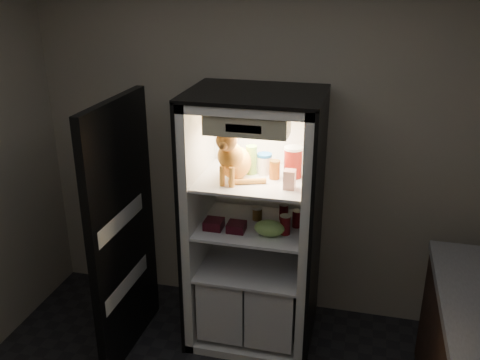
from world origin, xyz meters
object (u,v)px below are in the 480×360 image
object	(u,v)px
tabby_cat	(233,158)
berry_box_left	(214,224)
pepper_jar	(293,162)
soda_can_b	(297,219)
mayo_tub	(264,164)
berry_box_right	(236,227)
cream_carton	(289,179)
salsa_jar	(275,170)
parmesan_shaker	(251,160)
soda_can_a	(284,212)
soda_can_c	(285,225)
refrigerator	(255,239)
condiment_jar	(257,213)
grape_bag	(269,228)

from	to	relation	value
tabby_cat	berry_box_left	distance (m)	0.49
pepper_jar	soda_can_b	xyz separation A→B (m)	(0.05, -0.05, -0.39)
mayo_tub	berry_box_right	size ratio (longest dim) A/B	1.18
pepper_jar	cream_carton	distance (m)	0.22
salsa_jar	parmesan_shaker	bearing A→B (deg)	162.63
soda_can_a	berry_box_left	world-z (taller)	soda_can_a
pepper_jar	soda_can_c	xyz separation A→B (m)	(-0.01, -0.17, -0.39)
soda_can_b	soda_can_c	bearing A→B (deg)	-116.63
refrigerator	mayo_tub	bearing A→B (deg)	36.31
cream_carton	berry_box_right	bearing A→B (deg)	179.87
refrigerator	condiment_jar	distance (m)	0.20
berry_box_right	mayo_tub	bearing A→B (deg)	58.22
pepper_jar	soda_can_c	size ratio (longest dim) A/B	1.56
grape_bag	berry_box_right	size ratio (longest dim) A/B	1.70
soda_can_a	grape_bag	world-z (taller)	soda_can_a
soda_can_a	mayo_tub	bearing A→B (deg)	-170.84
soda_can_b	condiment_jar	distance (m)	0.29
tabby_cat	parmesan_shaker	size ratio (longest dim) A/B	2.07
refrigerator	condiment_jar	bearing A→B (deg)	54.48
mayo_tub	refrigerator	bearing A→B (deg)	-143.69
mayo_tub	soda_can_b	size ratio (longest dim) A/B	1.16
tabby_cat	grape_bag	world-z (taller)	tabby_cat
parmesan_shaker	soda_can_b	size ratio (longest dim) A/B	1.63
cream_carton	soda_can_b	distance (m)	0.39
soda_can_b	grape_bag	bearing A→B (deg)	-133.75
pepper_jar	condiment_jar	size ratio (longest dim) A/B	2.22
pepper_jar	grape_bag	world-z (taller)	pepper_jar
soda_can_c	berry_box_right	world-z (taller)	soda_can_c
cream_carton	soda_can_a	xyz separation A→B (m)	(-0.07, 0.25, -0.35)
berry_box_right	parmesan_shaker	bearing A→B (deg)	74.91
berry_box_right	soda_can_b	bearing A→B (deg)	22.86
soda_can_b	soda_can_c	distance (m)	0.14
condiment_jar	berry_box_right	bearing A→B (deg)	-115.97
grape_bag	parmesan_shaker	bearing A→B (deg)	129.90
pepper_jar	refrigerator	bearing A→B (deg)	-175.00
salsa_jar	soda_can_b	bearing A→B (deg)	5.16
condiment_jar	salsa_jar	bearing A→B (deg)	-24.11
salsa_jar	berry_box_left	xyz separation A→B (m)	(-0.39, -0.15, -0.38)
condiment_jar	soda_can_c	bearing A→B (deg)	-36.35
soda_can_b	berry_box_left	xyz separation A→B (m)	(-0.55, -0.16, -0.03)
cream_carton	mayo_tub	bearing A→B (deg)	132.46
pepper_jar	berry_box_left	xyz separation A→B (m)	(-0.50, -0.21, -0.42)
tabby_cat	soda_can_b	bearing A→B (deg)	19.18
tabby_cat	soda_can_b	distance (m)	0.62
soda_can_b	soda_can_c	world-z (taller)	soda_can_c
soda_can_c	salsa_jar	bearing A→B (deg)	132.26
tabby_cat	soda_can_b	size ratio (longest dim) A/B	3.37
pepper_jar	grape_bag	bearing A→B (deg)	-117.44
salsa_jar	cream_carton	world-z (taller)	salsa_jar
salsa_jar	berry_box_right	bearing A→B (deg)	-146.61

